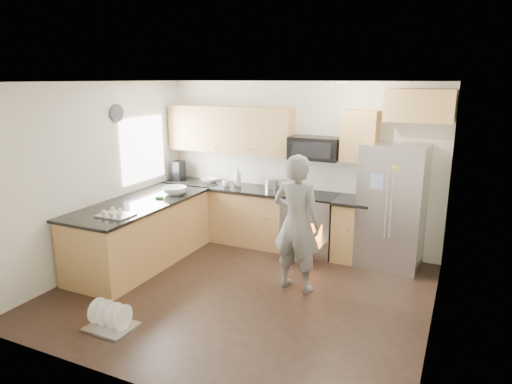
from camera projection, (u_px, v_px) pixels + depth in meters
The scene contains 8 objects.
ground at pixel (241, 292), 5.79m from camera, with size 4.50×4.50×0.00m, color black.
room_shell at pixel (238, 162), 5.41m from camera, with size 4.54×4.04×2.62m.
back_cabinet_run at pixel (257, 185), 7.33m from camera, with size 4.45×0.64×2.50m.
peninsula at pixel (141, 232), 6.61m from camera, with size 0.96×2.36×1.04m.
stove_range at pixel (311, 210), 6.97m from camera, with size 0.76×0.97×1.79m.
refrigerator at pixel (392, 206), 6.44m from camera, with size 0.91×0.73×1.77m.
person at pixel (297, 223), 5.69m from camera, with size 0.64×0.42×1.75m, color gray.
dish_rack at pixel (111, 321), 4.93m from camera, with size 0.51×0.41×0.31m.
Camera 1 is at (2.41, -4.73, 2.64)m, focal length 32.00 mm.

